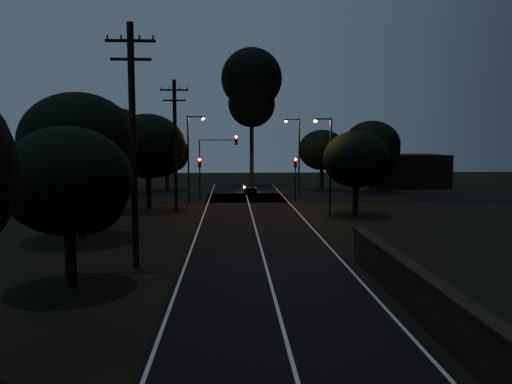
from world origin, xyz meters
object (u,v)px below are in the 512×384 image
streetlight_c (328,159)px  signal_mast (217,155)px  utility_pole_mid (133,142)px  tall_pine (252,87)px  streetlight_b (297,151)px  car (250,189)px  utility_pole_far (175,144)px  signal_right (295,171)px  signal_left (200,171)px  streetlight_a (190,153)px

streetlight_c → signal_mast: bearing=131.2°
utility_pole_mid → streetlight_c: 19.15m
tall_pine → streetlight_c: 26.69m
streetlight_b → car: bearing=159.8°
tall_pine → streetlight_b: (4.31, -11.00, -7.73)m
utility_pole_far → signal_right: size_ratio=2.56×
utility_pole_far → signal_mast: bearing=68.9°
signal_left → streetlight_b: bearing=22.0°
streetlight_c → streetlight_a: bearing=144.3°
signal_left → utility_pole_far: bearing=-99.9°
utility_pole_far → signal_right: 13.53m
utility_pole_far → signal_left: (1.40, 7.99, -2.65)m
signal_left → streetlight_c: streetlight_c is taller
utility_pole_mid → signal_mast: (3.09, 24.99, -1.40)m
tall_pine → streetlight_a: size_ratio=2.14×
utility_pole_mid → car: size_ratio=3.32×
utility_pole_far → streetlight_b: size_ratio=1.31×
utility_pole_far → car: 16.00m
utility_pole_mid → streetlight_c: utility_pole_mid is taller
signal_left → signal_mast: signal_mast is taller
tall_pine → signal_right: bearing=-76.5°
signal_right → utility_pole_far: bearing=-143.0°
utility_pole_far → tall_pine: tall_pine is taller
utility_pole_far → streetlight_b: bearing=46.7°
car → signal_left: bearing=47.4°
streetlight_a → car: (5.78, 7.78, -4.07)m
signal_left → car: signal_left is taller
tall_pine → signal_left: 18.64m
tall_pine → utility_pole_mid: bearing=-99.9°
streetlight_c → car: (-5.36, 15.78, -3.79)m
streetlight_b → signal_left: bearing=-158.0°
tall_pine → car: bearing=-93.3°
tall_pine → streetlight_c: bearing=-79.1°
signal_mast → streetlight_c: 13.28m
streetlight_c → car: size_ratio=2.26×
signal_left → streetlight_c: 14.52m
signal_right → streetlight_b: streetlight_b is taller
signal_left → streetlight_a: 2.77m
tall_pine → car: (-0.53, -9.22, -11.80)m
signal_left → streetlight_a: streetlight_a is taller
utility_pole_mid → tall_pine: (7.00, 40.00, 6.63)m
utility_pole_far → signal_left: bearing=80.1°
signal_right → streetlight_b: (0.71, 4.01, 1.80)m
utility_pole_mid → streetlight_a: 23.04m
utility_pole_mid → car: bearing=78.1°
utility_pole_mid → streetlight_b: utility_pole_mid is taller
signal_right → streetlight_b: 4.45m
signal_mast → streetlight_a: bearing=-140.2°
tall_pine → signal_right: (3.60, -15.01, -9.53)m
streetlight_c → utility_pole_mid: bearing=-128.3°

